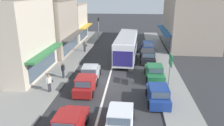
# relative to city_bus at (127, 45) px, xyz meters

# --- Properties ---
(ground_plane) EXTENTS (140.00, 140.00, 0.00)m
(ground_plane) POSITION_rel_city_bus_xyz_m (-1.61, -8.74, -1.88)
(ground_plane) COLOR #2D2D30
(lane_centre_line) EXTENTS (0.20, 28.00, 0.01)m
(lane_centre_line) POSITION_rel_city_bus_xyz_m (-1.61, -4.74, -1.88)
(lane_centre_line) COLOR silver
(lane_centre_line) RESTS_ON ground
(sidewalk_left) EXTENTS (5.20, 44.00, 0.14)m
(sidewalk_left) POSITION_rel_city_bus_xyz_m (-8.41, -2.74, -1.81)
(sidewalk_left) COLOR gray
(sidewalk_left) RESTS_ON ground
(kerb_right) EXTENTS (2.80, 44.00, 0.12)m
(kerb_right) POSITION_rel_city_bus_xyz_m (4.59, -2.74, -1.82)
(kerb_right) COLOR gray
(kerb_right) RESTS_ON ground
(shopfront_corner_near) EXTENTS (7.26, 8.69, 8.32)m
(shopfront_corner_near) POSITION_rel_city_bus_xyz_m (-11.79, -7.40, 2.27)
(shopfront_corner_near) COLOR beige
(shopfront_corner_near) RESTS_ON ground
(shopfront_mid_block) EXTENTS (8.23, 9.31, 7.81)m
(shopfront_mid_block) POSITION_rel_city_bus_xyz_m (-11.78, 1.89, 2.02)
(shopfront_mid_block) COLOR gray
(shopfront_mid_block) RESTS_ON ground
(shopfront_far_end) EXTENTS (8.30, 7.40, 6.77)m
(shopfront_far_end) POSITION_rel_city_bus_xyz_m (-11.78, 10.43, 1.50)
(shopfront_far_end) COLOR beige
(shopfront_far_end) RESTS_ON ground
(building_right_far) EXTENTS (8.24, 11.19, 9.34)m
(building_right_far) POSITION_rel_city_bus_xyz_m (9.88, 7.47, 2.78)
(building_right_far) COLOR gray
(building_right_far) RESTS_ON ground
(city_bus) EXTENTS (3.13, 10.97, 3.23)m
(city_bus) POSITION_rel_city_bus_xyz_m (0.00, 0.00, 0.00)
(city_bus) COLOR silver
(city_bus) RESTS_ON ground
(sedan_queue_far_back) EXTENTS (2.03, 4.27, 1.47)m
(sedan_queue_far_back) POSITION_rel_city_bus_xyz_m (-3.53, -7.89, -1.22)
(sedan_queue_far_back) COLOR #9EA3A8
(sedan_queue_far_back) RESTS_ON ground
(hatchback_queue_gap_filler) EXTENTS (1.86, 3.72, 1.54)m
(hatchback_queue_gap_filler) POSITION_rel_city_bus_xyz_m (-3.40, -10.88, -1.17)
(hatchback_queue_gap_filler) COLOR maroon
(hatchback_queue_gap_filler) RESTS_ON ground
(sedan_behind_bus_near) EXTENTS (1.94, 4.22, 1.47)m
(sedan_behind_bus_near) POSITION_rel_city_bus_xyz_m (0.06, -16.24, -1.22)
(sedan_behind_bus_near) COLOR silver
(sedan_behind_bus_near) RESTS_ON ground
(sedan_behind_bus_mid) EXTENTS (1.99, 4.25, 1.47)m
(sedan_behind_bus_mid) POSITION_rel_city_bus_xyz_m (-3.18, -17.11, -1.22)
(sedan_behind_bus_mid) COLOR maroon
(sedan_behind_bus_mid) RESTS_ON ground
(parked_hatchback_kerb_front) EXTENTS (1.88, 3.73, 1.54)m
(parked_hatchback_kerb_front) POSITION_rel_city_bus_xyz_m (2.97, -12.31, -1.17)
(parked_hatchback_kerb_front) COLOR navy
(parked_hatchback_kerb_front) RESTS_ON ground
(parked_sedan_kerb_second) EXTENTS (1.97, 4.24, 1.47)m
(parked_sedan_kerb_second) POSITION_rel_city_bus_xyz_m (3.15, -6.96, -1.22)
(parked_sedan_kerb_second) COLOR #1E6638
(parked_sedan_kerb_second) RESTS_ON ground
(parked_wagon_kerb_third) EXTENTS (2.00, 4.53, 1.58)m
(parked_wagon_kerb_third) POSITION_rel_city_bus_xyz_m (2.81, -1.15, -1.14)
(parked_wagon_kerb_third) COLOR black
(parked_wagon_kerb_third) RESTS_ON ground
(parked_hatchback_kerb_rear) EXTENTS (1.85, 3.72, 1.54)m
(parked_hatchback_kerb_rear) POSITION_rel_city_bus_xyz_m (3.11, 4.08, -1.17)
(parked_hatchback_kerb_rear) COLOR navy
(parked_hatchback_kerb_rear) RESTS_ON ground
(traffic_light_downstreet) EXTENTS (0.32, 0.24, 4.20)m
(traffic_light_downstreet) POSITION_rel_city_bus_xyz_m (-5.59, 11.40, 0.97)
(traffic_light_downstreet) COLOR gray
(traffic_light_downstreet) RESTS_ON ground
(directional_road_sign) EXTENTS (0.10, 1.40, 3.60)m
(directional_road_sign) POSITION_rel_city_bus_xyz_m (4.16, -10.05, 0.82)
(directional_road_sign) COLOR gray
(directional_road_sign) RESTS_ON ground
(pedestrian_with_handbag_near) EXTENTS (0.66, 0.31, 1.63)m
(pedestrian_with_handbag_near) POSITION_rel_city_bus_xyz_m (-6.33, 2.41, -0.81)
(pedestrian_with_handbag_near) COLOR #232838
(pedestrian_with_handbag_near) RESTS_ON sidewalk_left
(pedestrian_browsing_midblock) EXTENTS (0.28, 0.56, 1.63)m
(pedestrian_browsing_midblock) POSITION_rel_city_bus_xyz_m (-6.34, -8.11, -0.81)
(pedestrian_browsing_midblock) COLOR #232838
(pedestrian_browsing_midblock) RESTS_ON sidewalk_left
(pedestrian_far_walker) EXTENTS (0.46, 0.63, 1.63)m
(pedestrian_far_walker) POSITION_rel_city_bus_xyz_m (-6.57, -11.42, -0.81)
(pedestrian_far_walker) COLOR #333338
(pedestrian_far_walker) RESTS_ON sidewalk_left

